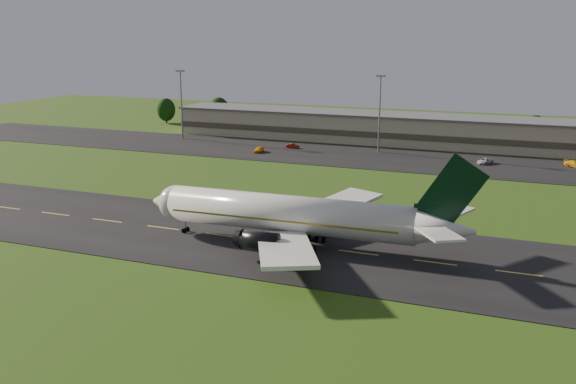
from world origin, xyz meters
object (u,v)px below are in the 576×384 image
at_px(light_mast_centre, 380,104).
at_px(service_vehicle_b, 293,146).
at_px(service_vehicle_d, 575,164).
at_px(service_vehicle_a, 259,149).
at_px(service_vehicle_c, 485,161).
at_px(airliner, 294,215).
at_px(terminal, 397,129).
at_px(light_mast_west, 181,96).

bearing_deg(light_mast_centre, service_vehicle_b, -172.05).
bearing_deg(light_mast_centre, service_vehicle_d, -2.81).
xyz_separation_m(service_vehicle_a, service_vehicle_c, (57.27, 6.24, -0.07)).
relative_size(airliner, service_vehicle_a, 11.99).
distance_m(terminal, service_vehicle_a, 42.04).
distance_m(service_vehicle_a, service_vehicle_d, 78.05).
relative_size(airliner, light_mast_west, 2.52).
xyz_separation_m(light_mast_west, light_mast_centre, (60.00, 0.00, 0.00)).
xyz_separation_m(terminal, service_vehicle_b, (-24.66, -19.43, -3.29)).
distance_m(light_mast_west, service_vehicle_d, 108.73).
height_order(terminal, light_mast_centre, light_mast_centre).
height_order(terminal, service_vehicle_b, terminal).
height_order(terminal, service_vehicle_d, terminal).
relative_size(airliner, service_vehicle_c, 10.76).
distance_m(airliner, light_mast_west, 104.62).
distance_m(light_mast_centre, service_vehicle_b, 26.39).
relative_size(airliner, service_vehicle_d, 10.02).
bearing_deg(airliner, terminal, 91.35).
bearing_deg(light_mast_west, service_vehicle_d, -1.25).
distance_m(terminal, service_vehicle_d, 50.30).
height_order(service_vehicle_a, service_vehicle_d, service_vehicle_d).
relative_size(service_vehicle_b, service_vehicle_c, 0.76).
xyz_separation_m(light_mast_centre, service_vehicle_b, (-23.26, -3.25, -12.04)).
relative_size(airliner, light_mast_centre, 2.52).
relative_size(light_mast_centre, service_vehicle_a, 4.76).
bearing_deg(service_vehicle_d, service_vehicle_c, 136.99).
bearing_deg(light_mast_centre, airliner, -85.02).
distance_m(airliner, service_vehicle_a, 76.90).
height_order(light_mast_west, service_vehicle_b, light_mast_west).
xyz_separation_m(terminal, service_vehicle_c, (26.51, -22.24, -3.23)).
height_order(light_mast_west, light_mast_centre, same).
bearing_deg(service_vehicle_c, terminal, 164.60).
distance_m(service_vehicle_a, service_vehicle_c, 57.61).
distance_m(airliner, light_mast_centre, 80.68).
bearing_deg(light_mast_centre, terminal, 85.05).
bearing_deg(service_vehicle_c, light_mast_west, -159.35).
height_order(service_vehicle_c, service_vehicle_d, service_vehicle_d).
height_order(airliner, service_vehicle_d, airliner).
height_order(terminal, service_vehicle_c, terminal).
bearing_deg(airliner, light_mast_west, 127.98).
height_order(service_vehicle_b, service_vehicle_d, service_vehicle_d).
height_order(airliner, service_vehicle_b, airliner).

